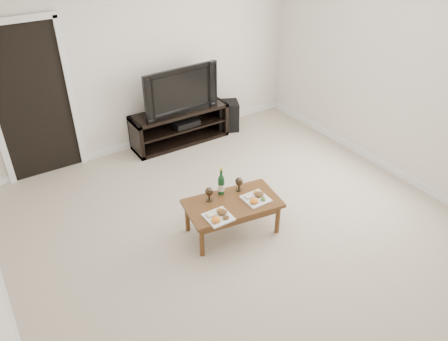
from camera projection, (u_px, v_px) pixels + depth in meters
floor at (252, 241)px, 4.95m from camera, size 5.50×5.50×0.00m
back_wall at (141, 61)px, 6.21m from camera, size 5.00×0.04×2.60m
doorway at (33, 104)px, 5.63m from camera, size 0.90×0.02×2.05m
media_console at (180, 126)px, 6.76m from camera, size 1.52×0.45×0.55m
television at (178, 88)px, 6.42m from camera, size 1.21×0.22×0.69m
av_receiver at (185, 122)px, 6.76m from camera, size 0.41×0.32×0.08m
subwoofer at (228, 116)px, 7.15m from camera, size 0.42×0.42×0.48m
coffee_table at (232, 217)px, 4.98m from camera, size 1.12×0.72×0.42m
plate_left at (218, 215)px, 4.62m from camera, size 0.27×0.27×0.07m
plate_right at (256, 197)px, 4.89m from camera, size 0.27×0.27×0.07m
wine_bottle at (221, 181)px, 4.91m from camera, size 0.07×0.07×0.35m
goblet_left at (209, 194)px, 4.85m from camera, size 0.09×0.09×0.17m
goblet_right at (239, 184)px, 5.02m from camera, size 0.09×0.09×0.17m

